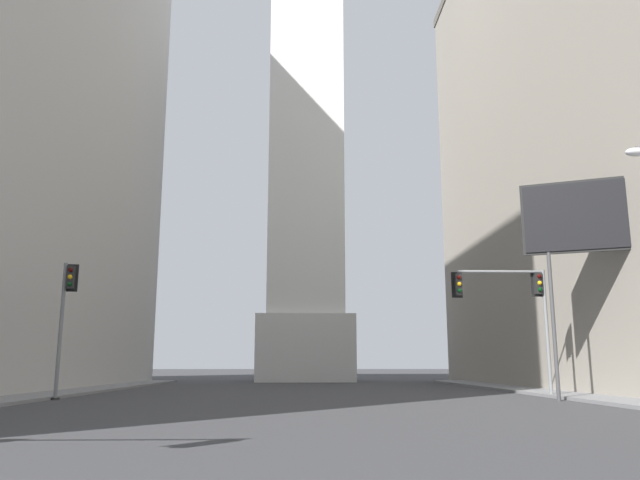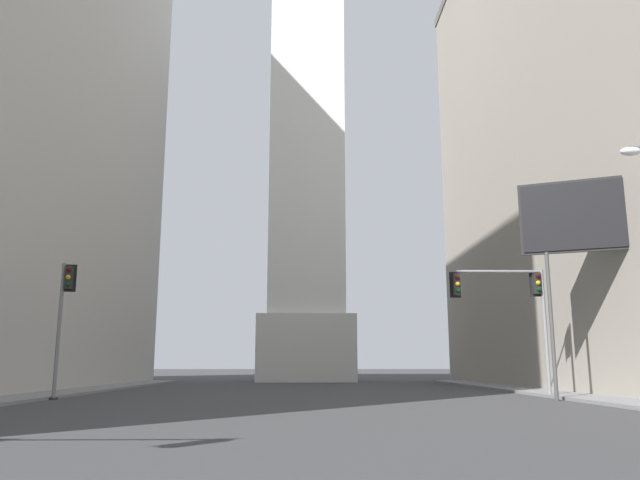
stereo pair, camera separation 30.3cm
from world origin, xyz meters
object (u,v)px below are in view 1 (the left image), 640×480
(obelisk, at_px, (307,78))
(traffic_light_mid_right, at_px, (515,299))
(traffic_light_mid_left, at_px, (65,309))
(billboard_sign, at_px, (599,220))

(obelisk, height_order, traffic_light_mid_right, obelisk)
(traffic_light_mid_right, bearing_deg, traffic_light_mid_left, -175.75)
(billboard_sign, bearing_deg, obelisk, 111.76)
(traffic_light_mid_right, relative_size, billboard_sign, 0.63)
(billboard_sign, bearing_deg, traffic_light_mid_right, 126.56)
(traffic_light_mid_right, xyz_separation_m, billboard_sign, (2.84, -3.83, 3.26))
(traffic_light_mid_left, bearing_deg, traffic_light_mid_right, 4.25)
(billboard_sign, bearing_deg, traffic_light_mid_left, 174.94)
(obelisk, bearing_deg, traffic_light_mid_right, -70.46)
(traffic_light_mid_right, height_order, billboard_sign, billboard_sign)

